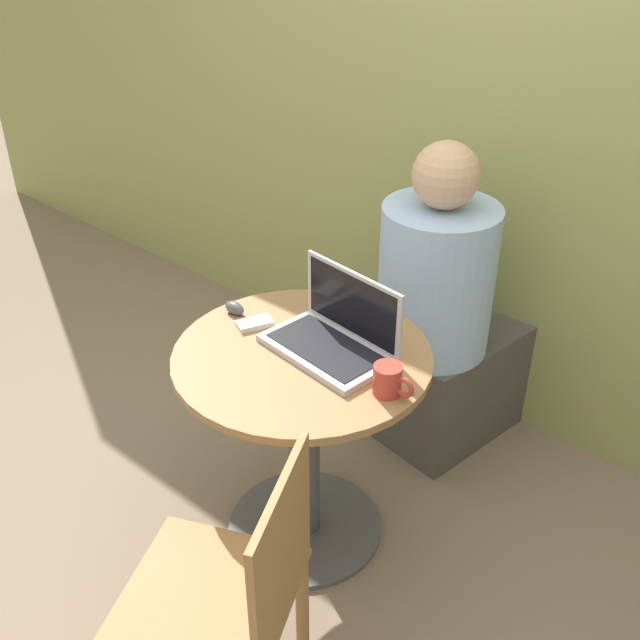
% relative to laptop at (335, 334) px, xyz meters
% --- Properties ---
extents(ground_plane, '(12.00, 12.00, 0.00)m').
position_rel_laptop_xyz_m(ground_plane, '(-0.06, -0.08, -0.77)').
color(ground_plane, '#7F6B56').
extents(back_wall, '(7.00, 0.05, 2.60)m').
position_rel_laptop_xyz_m(back_wall, '(-0.06, 0.94, 0.53)').
color(back_wall, '#939956').
rests_on(back_wall, ground_plane).
extents(round_table, '(0.76, 0.76, 0.72)m').
position_rel_laptop_xyz_m(round_table, '(-0.06, -0.08, -0.29)').
color(round_table, '#4C4C51').
rests_on(round_table, ground_plane).
extents(laptop, '(0.40, 0.26, 0.23)m').
position_rel_laptop_xyz_m(laptop, '(0.00, 0.00, 0.00)').
color(laptop, '#B7B7BC').
rests_on(laptop, round_table).
extents(cell_phone, '(0.10, 0.12, 0.02)m').
position_rel_laptop_xyz_m(cell_phone, '(-0.27, -0.06, -0.04)').
color(cell_phone, silver).
rests_on(cell_phone, round_table).
extents(computer_mouse, '(0.07, 0.04, 0.04)m').
position_rel_laptop_xyz_m(computer_mouse, '(-0.37, -0.05, -0.03)').
color(computer_mouse, '#4C4C51').
rests_on(computer_mouse, round_table).
extents(coffee_cup, '(0.12, 0.08, 0.09)m').
position_rel_laptop_xyz_m(coffee_cup, '(0.25, -0.07, -0.01)').
color(coffee_cup, '#B2382D').
rests_on(coffee_cup, round_table).
extents(chair_empty, '(0.53, 0.53, 0.84)m').
position_rel_laptop_xyz_m(chair_empty, '(0.24, -0.66, -0.33)').
color(chair_empty, '#9E7042').
rests_on(chair_empty, ground_plane).
extents(person_seated, '(0.46, 0.64, 1.19)m').
position_rel_laptop_xyz_m(person_seated, '(0.00, 0.63, -0.28)').
color(person_seated, '#4C4742').
rests_on(person_seated, ground_plane).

